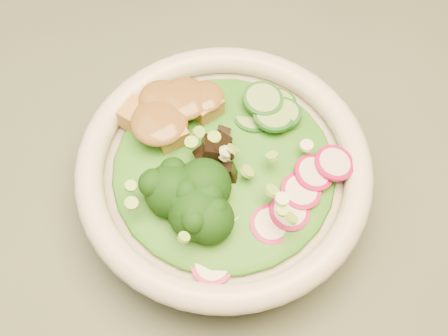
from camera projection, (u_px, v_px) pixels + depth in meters
salad_bowl at (224, 178)px, 0.52m from camera, size 0.24×0.24×0.07m
lettuce_bed at (224, 167)px, 0.51m from camera, size 0.18×0.18×0.02m
broccoli_florets at (178, 210)px, 0.47m from camera, size 0.07×0.07×0.04m
radish_slices at (284, 207)px, 0.49m from camera, size 0.10×0.04×0.02m
cucumber_slices at (271, 115)px, 0.52m from camera, size 0.07×0.07×0.03m
mushroom_heap at (214, 153)px, 0.50m from camera, size 0.07×0.07×0.04m
tofu_cubes at (173, 121)px, 0.52m from camera, size 0.08×0.06×0.03m
peanut_sauce at (172, 113)px, 0.51m from camera, size 0.06×0.05×0.01m
scallion_garnish at (224, 155)px, 0.49m from camera, size 0.17×0.17×0.02m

